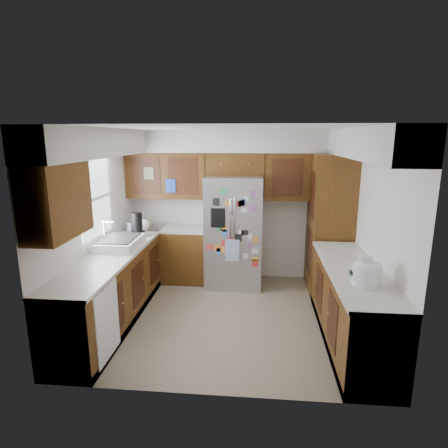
% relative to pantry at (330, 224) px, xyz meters
% --- Properties ---
extents(floor, '(3.60, 3.60, 0.00)m').
position_rel_pantry_xyz_m(floor, '(-1.50, -1.15, -1.07)').
color(floor, gray).
rests_on(floor, ground).
extents(room_shell, '(3.64, 3.24, 2.52)m').
position_rel_pantry_xyz_m(room_shell, '(-1.61, -0.79, 0.75)').
color(room_shell, white).
rests_on(room_shell, ground).
extents(left_counter_run, '(1.36, 3.20, 0.92)m').
position_rel_pantry_xyz_m(left_counter_run, '(-2.86, -1.12, -0.65)').
color(left_counter_run, '#462C0D').
rests_on(left_counter_run, ground).
extents(right_counter_run, '(0.63, 2.25, 0.92)m').
position_rel_pantry_xyz_m(right_counter_run, '(0.00, -1.62, -0.65)').
color(right_counter_run, '#462C0D').
rests_on(right_counter_run, ground).
extents(pantry, '(0.60, 0.90, 2.15)m').
position_rel_pantry_xyz_m(pantry, '(0.00, 0.00, 0.00)').
color(pantry, '#462C0D').
rests_on(pantry, ground).
extents(fridge, '(0.90, 0.79, 1.80)m').
position_rel_pantry_xyz_m(fridge, '(-1.50, 0.05, -0.17)').
color(fridge, '#AEAEB4').
rests_on(fridge, ground).
extents(bridge_cabinet, '(0.96, 0.34, 0.35)m').
position_rel_pantry_xyz_m(bridge_cabinet, '(-1.50, 0.28, 0.90)').
color(bridge_cabinet, '#462C0D').
rests_on(bridge_cabinet, fridge).
extents(fridge_top_items, '(0.77, 0.31, 0.30)m').
position_rel_pantry_xyz_m(fridge_top_items, '(-1.64, 0.29, 1.21)').
color(fridge_top_items, blue).
rests_on(fridge_top_items, bridge_cabinet).
extents(sink_assembly, '(0.52, 0.70, 0.37)m').
position_rel_pantry_xyz_m(sink_assembly, '(-3.00, -1.05, -0.09)').
color(sink_assembly, white).
rests_on(sink_assembly, left_counter_run).
extents(left_counter_clutter, '(0.30, 0.86, 0.38)m').
position_rel_pantry_xyz_m(left_counter_clutter, '(-2.96, -0.31, -0.02)').
color(left_counter_clutter, black).
rests_on(left_counter_clutter, left_counter_run).
extents(rice_cooker, '(0.31, 0.30, 0.26)m').
position_rel_pantry_xyz_m(rice_cooker, '(-0.00, -2.10, -0.02)').
color(rice_cooker, white).
rests_on(rice_cooker, right_counter_run).
extents(paper_towel, '(0.13, 0.13, 0.30)m').
position_rel_pantry_xyz_m(paper_towel, '(-0.03, -2.12, -0.00)').
color(paper_towel, white).
rests_on(paper_towel, right_counter_run).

